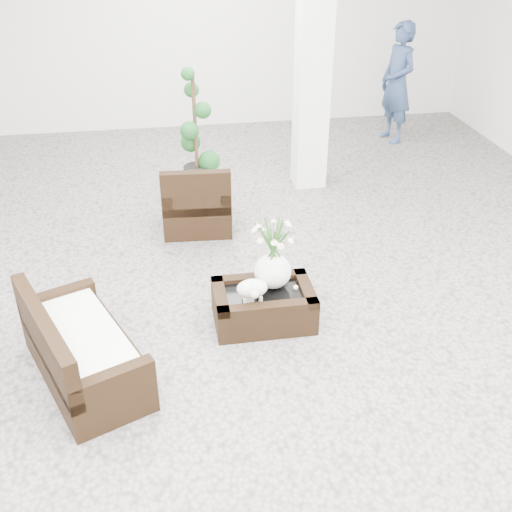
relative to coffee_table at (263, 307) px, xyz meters
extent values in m
plane|color=gray|center=(-0.05, 0.24, -0.16)|extent=(11.00, 11.00, 0.00)
cube|color=white|center=(1.15, 3.04, 1.59)|extent=(0.40, 0.40, 3.50)
cube|color=black|center=(0.00, 0.00, 0.00)|extent=(0.90, 0.60, 0.31)
ellipsoid|color=white|center=(-0.12, -0.10, 0.26)|extent=(0.28, 0.23, 0.21)
cylinder|color=white|center=(0.30, 0.02, 0.17)|extent=(0.04, 0.04, 0.03)
cube|color=black|center=(-0.44, 1.99, 0.26)|extent=(0.82, 0.79, 0.82)
cube|color=black|center=(-1.55, -0.51, 0.21)|extent=(1.14, 1.50, 0.72)
imported|color=navy|center=(2.89, 4.50, 0.76)|extent=(0.59, 0.75, 1.83)
camera|label=1|loc=(-0.82, -4.55, 3.25)|focal=43.25mm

